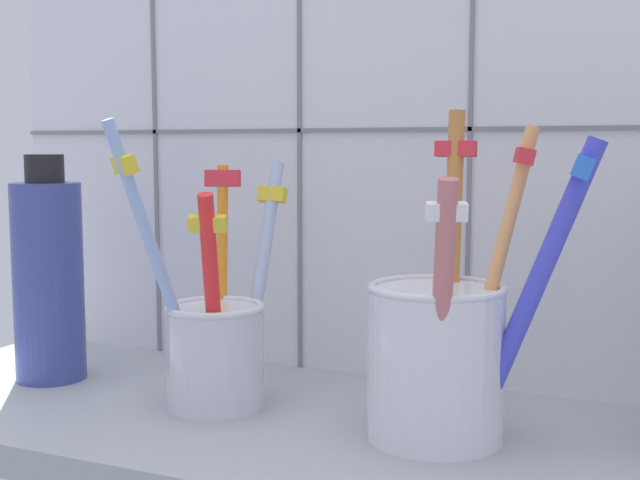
{
  "coord_description": "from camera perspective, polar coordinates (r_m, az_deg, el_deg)",
  "views": [
    {
      "loc": [
        20.01,
        -45.3,
        18.73
      ],
      "look_at": [
        0.0,
        0.13,
        13.18
      ],
      "focal_mm": 46.75,
      "sensor_mm": 36.0,
      "label": 1
    }
  ],
  "objects": [
    {
      "name": "toothbrush_cup_right",
      "position": [
        0.48,
        8.31,
        -7.47
      ],
      "size": [
        12.97,
        9.25,
        18.94
      ],
      "color": "white",
      "rests_on": "counter_slab"
    },
    {
      "name": "soap_bottle",
      "position": [
        0.63,
        -18.1,
        -2.44
      ],
      "size": [
        4.97,
        4.97,
        16.22
      ],
      "color": "#3A4694",
      "rests_on": "counter_slab"
    },
    {
      "name": "tile_wall_back",
      "position": [
        0.61,
        4.58,
        9.91
      ],
      "size": [
        64.0,
        2.2,
        45.0
      ],
      "color": "white",
      "rests_on": "ground"
    },
    {
      "name": "toothbrush_cup_left",
      "position": [
        0.55,
        -7.09,
        -6.83
      ],
      "size": [
        7.38,
        13.85,
        18.44
      ],
      "color": "silver",
      "rests_on": "counter_slab"
    },
    {
      "name": "counter_slab",
      "position": [
        0.53,
        -0.06,
        -13.32
      ],
      "size": [
        64.0,
        22.0,
        2.0
      ],
      "primitive_type": "cube",
      "color": "#9EA3A8",
      "rests_on": "ground"
    }
  ]
}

